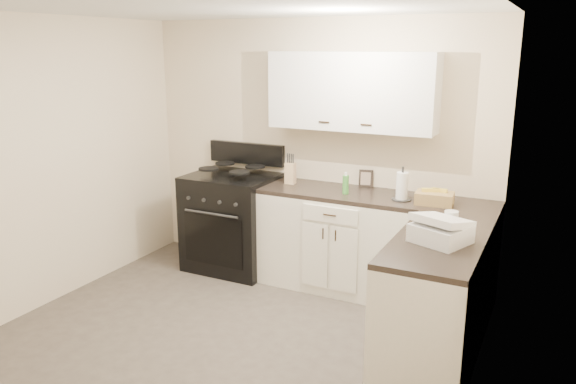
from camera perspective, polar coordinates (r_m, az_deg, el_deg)
The scene contains 20 objects.
floor at distance 4.48m, azimuth -7.19°, elevation -15.46°, with size 3.60×3.60×0.00m, color #473F38.
ceiling at distance 3.89m, azimuth -8.41°, elevation 18.35°, with size 3.60×3.60×0.00m, color white.
wall_back at distance 5.55m, azimuth 2.72°, elevation 4.35°, with size 3.60×3.60×0.00m, color beige.
wall_right at distance 3.37m, azimuth 18.54°, elevation -3.16°, with size 3.60×3.60×0.00m, color beige.
wall_left at distance 5.22m, azimuth -24.38°, elevation 2.39°, with size 3.60×3.60×0.00m, color beige.
base_cabinets_back at distance 5.33m, azimuth 5.50°, elevation -5.05°, with size 1.55×0.60×0.90m, color white.
base_cabinets_right at distance 4.48m, azimuth 15.50°, elevation -9.45°, with size 0.60×1.90×0.90m, color white.
countertop_back at distance 5.19m, azimuth 5.63°, elevation -0.15°, with size 1.55×0.60×0.04m, color black.
countertop_right at distance 4.31m, azimuth 15.92°, elevation -3.73°, with size 0.60×1.90×0.04m, color black.
upper_cabinets at distance 5.18m, azimuth 6.49°, elevation 10.12°, with size 1.55×0.30×0.70m, color silver.
stove at distance 5.81m, azimuth -5.57°, elevation -3.27°, with size 0.86×0.74×1.04m, color black.
knife_block at distance 5.44m, azimuth 0.25°, elevation 1.92°, with size 0.09×0.08×0.20m, color #D6AC84.
paper_towel at distance 4.95m, azimuth 11.51°, elevation 0.58°, with size 0.10×0.10×0.24m, color white.
soap_bottle at distance 5.09m, azimuth 5.87°, elevation 0.74°, with size 0.06×0.06×0.17m, color #429338.
picture_frame at distance 5.36m, azimuth 7.92°, elevation 1.38°, with size 0.13×0.02×0.16m, color black.
wicker_basket at distance 4.89m, azimuth 14.66°, elevation -0.62°, with size 0.31×0.21×0.10m, color #A7854F.
countertop_grill at distance 3.96m, azimuth 15.23°, elevation -4.09°, with size 0.34×0.31×0.12m, color white.
glass_jar at distance 4.16m, azimuth 16.21°, elevation -2.96°, with size 0.10×0.10×0.16m, color silver.
oven_mitt_near at distance 4.02m, azimuth 9.20°, elevation -11.98°, with size 0.02×0.17×0.29m, color black.
oven_mitt_far at distance 4.25m, azimuth 10.51°, elevation -9.17°, with size 0.02×0.15×0.27m, color black.
Camera 1 is at (2.20, -3.20, 2.23)m, focal length 35.00 mm.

